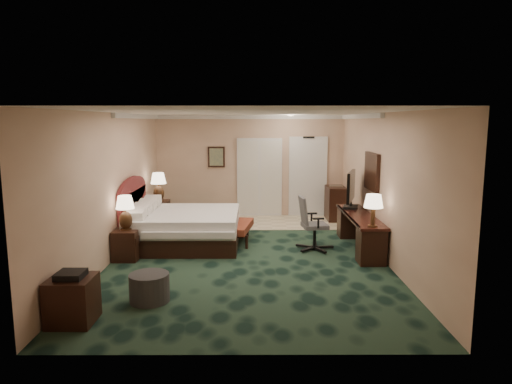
{
  "coord_description": "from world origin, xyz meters",
  "views": [
    {
      "loc": [
        0.12,
        -8.43,
        2.55
      ],
      "look_at": [
        0.15,
        0.6,
        1.14
      ],
      "focal_mm": 32.0,
      "sensor_mm": 36.0,
      "label": 1
    }
  ],
  "objects_px": {
    "nightstand_near": "(127,245)",
    "nightstand_far": "(158,214)",
    "bed_bench": "(240,233)",
    "minibar": "(335,203)",
    "desk_chair": "(315,223)",
    "lamp_near": "(125,213)",
    "lamp_far": "(159,187)",
    "side_table": "(72,300)",
    "bed": "(186,228)",
    "ottoman": "(149,288)",
    "tv": "(351,190)",
    "desk": "(359,232)"
  },
  "relations": [
    {
      "from": "bed",
      "to": "side_table",
      "type": "relative_size",
      "value": 3.66
    },
    {
      "from": "lamp_far",
      "to": "minibar",
      "type": "bearing_deg",
      "value": 10.01
    },
    {
      "from": "nightstand_near",
      "to": "lamp_far",
      "type": "bearing_deg",
      "value": 88.6
    },
    {
      "from": "minibar",
      "to": "side_table",
      "type": "bearing_deg",
      "value": -125.8
    },
    {
      "from": "nightstand_near",
      "to": "minibar",
      "type": "distance_m",
      "value": 5.64
    },
    {
      "from": "side_table",
      "to": "bed_bench",
      "type": "bearing_deg",
      "value": 62.97
    },
    {
      "from": "lamp_near",
      "to": "desk_chair",
      "type": "xyz_separation_m",
      "value": [
        3.57,
        0.62,
        -0.34
      ]
    },
    {
      "from": "lamp_near",
      "to": "tv",
      "type": "distance_m",
      "value": 4.65
    },
    {
      "from": "lamp_near",
      "to": "minibar",
      "type": "bearing_deg",
      "value": 37.34
    },
    {
      "from": "side_table",
      "to": "tv",
      "type": "distance_m",
      "value": 6.05
    },
    {
      "from": "nightstand_far",
      "to": "desk_chair",
      "type": "height_order",
      "value": "desk_chair"
    },
    {
      "from": "lamp_near",
      "to": "desk_chair",
      "type": "height_order",
      "value": "lamp_near"
    },
    {
      "from": "bed",
      "to": "lamp_far",
      "type": "height_order",
      "value": "lamp_far"
    },
    {
      "from": "ottoman",
      "to": "tv",
      "type": "bearing_deg",
      "value": 43.79
    },
    {
      "from": "nightstand_near",
      "to": "desk",
      "type": "xyz_separation_m",
      "value": [
        4.48,
        0.7,
        0.07
      ]
    },
    {
      "from": "lamp_near",
      "to": "ottoman",
      "type": "relative_size",
      "value": 1.13
    },
    {
      "from": "lamp_far",
      "to": "bed_bench",
      "type": "bearing_deg",
      "value": -35.74
    },
    {
      "from": "nightstand_near",
      "to": "minibar",
      "type": "bearing_deg",
      "value": 37.41
    },
    {
      "from": "nightstand_near",
      "to": "bed_bench",
      "type": "distance_m",
      "value": 2.39
    },
    {
      "from": "nightstand_far",
      "to": "lamp_near",
      "type": "bearing_deg",
      "value": -90.57
    },
    {
      "from": "bed",
      "to": "minibar",
      "type": "xyz_separation_m",
      "value": [
        3.53,
        2.4,
        0.09
      ]
    },
    {
      "from": "ottoman",
      "to": "tv",
      "type": "relative_size",
      "value": 0.55
    },
    {
      "from": "lamp_near",
      "to": "lamp_far",
      "type": "distance_m",
      "value": 2.64
    },
    {
      "from": "nightstand_far",
      "to": "lamp_near",
      "type": "height_order",
      "value": "lamp_near"
    },
    {
      "from": "nightstand_near",
      "to": "desk_chair",
      "type": "height_order",
      "value": "desk_chair"
    },
    {
      "from": "ottoman",
      "to": "minibar",
      "type": "xyz_separation_m",
      "value": [
        3.6,
        5.43,
        0.23
      ]
    },
    {
      "from": "bed_bench",
      "to": "ottoman",
      "type": "xyz_separation_m",
      "value": [
        -1.18,
        -3.22,
        -0.0
      ]
    },
    {
      "from": "desk_chair",
      "to": "tv",
      "type": "bearing_deg",
      "value": 33.98
    },
    {
      "from": "lamp_far",
      "to": "desk_chair",
      "type": "distance_m",
      "value": 4.07
    },
    {
      "from": "bed",
      "to": "nightstand_far",
      "type": "xyz_separation_m",
      "value": [
        -0.92,
        1.65,
        -0.03
      ]
    },
    {
      "from": "bed_bench",
      "to": "desk_chair",
      "type": "relative_size",
      "value": 1.12
    },
    {
      "from": "ottoman",
      "to": "nightstand_near",
      "type": "bearing_deg",
      "value": 113.64
    },
    {
      "from": "lamp_far",
      "to": "minibar",
      "type": "xyz_separation_m",
      "value": [
        4.41,
        0.78,
        -0.54
      ]
    },
    {
      "from": "bed",
      "to": "side_table",
      "type": "distance_m",
      "value": 3.83
    },
    {
      "from": "desk",
      "to": "ottoman",
      "type": "bearing_deg",
      "value": -143.06
    },
    {
      "from": "desk_chair",
      "to": "lamp_far",
      "type": "bearing_deg",
      "value": 142.4
    },
    {
      "from": "nightstand_near",
      "to": "nightstand_far",
      "type": "distance_m",
      "value": 2.68
    },
    {
      "from": "nightstand_near",
      "to": "nightstand_far",
      "type": "relative_size",
      "value": 0.89
    },
    {
      "from": "nightstand_far",
      "to": "minibar",
      "type": "distance_m",
      "value": 4.51
    },
    {
      "from": "ottoman",
      "to": "desk_chair",
      "type": "bearing_deg",
      "value": 44.42
    },
    {
      "from": "nightstand_far",
      "to": "bed_bench",
      "type": "relative_size",
      "value": 0.52
    },
    {
      "from": "tv",
      "to": "desk_chair",
      "type": "bearing_deg",
      "value": -120.12
    },
    {
      "from": "nightstand_near",
      "to": "lamp_near",
      "type": "height_order",
      "value": "lamp_near"
    },
    {
      "from": "bed",
      "to": "desk_chair",
      "type": "xyz_separation_m",
      "value": [
        2.63,
        -0.39,
        0.19
      ]
    },
    {
      "from": "desk",
      "to": "desk_chair",
      "type": "relative_size",
      "value": 2.24
    },
    {
      "from": "lamp_far",
      "to": "bed_bench",
      "type": "xyz_separation_m",
      "value": [
        1.99,
        -1.43,
        -0.77
      ]
    },
    {
      "from": "desk_chair",
      "to": "nightstand_near",
      "type": "bearing_deg",
      "value": -177.72
    },
    {
      "from": "lamp_far",
      "to": "minibar",
      "type": "relative_size",
      "value": 0.8
    },
    {
      "from": "ottoman",
      "to": "minibar",
      "type": "height_order",
      "value": "minibar"
    },
    {
      "from": "nightstand_near",
      "to": "lamp_far",
      "type": "xyz_separation_m",
      "value": [
        0.06,
        2.64,
        0.7
      ]
    }
  ]
}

